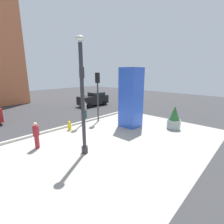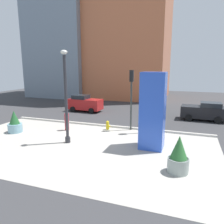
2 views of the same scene
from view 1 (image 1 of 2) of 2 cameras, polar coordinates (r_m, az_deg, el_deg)
name	(u,v)px [view 1 (image 1 of 2)]	position (r m, az deg, el deg)	size (l,w,h in m)	color
ground_plane	(52,127)	(14.53, -20.23, -5.02)	(60.00, 60.00, 0.00)	#38383A
plaza_pavement	(101,150)	(9.87, -3.75, -13.14)	(18.00, 10.00, 0.02)	#ADA89E
curb_strip	(57,129)	(13.76, -18.58, -5.57)	(18.00, 0.24, 0.16)	#B7B2A8
lamp_post	(83,100)	(8.72, -10.25, 4.00)	(0.44, 0.44, 6.19)	#2D2D33
art_pillar_blue	(131,98)	(13.48, 6.64, 4.94)	(1.48, 1.48, 4.84)	blue
potted_plant_by_pillar	(174,119)	(13.93, 20.91, -2.23)	(1.04, 1.04, 1.90)	gray
fire_hydrant	(69,126)	(13.29, -14.68, -4.65)	(0.36, 0.26, 0.75)	gold
traffic_light_far_side	(98,89)	(14.73, -5.06, 8.03)	(0.28, 0.42, 4.44)	#333833
traffic_light_corner	(82,87)	(14.20, -10.37, 8.71)	(0.28, 0.42, 4.87)	#333833
car_curb_west	(93,99)	(22.42, -6.50, 4.50)	(4.19, 2.12, 1.80)	black
pedestrian_by_curb	(85,109)	(16.47, -9.49, 1.07)	(0.40, 0.40, 1.63)	#236656
pedestrian_on_sidewalk	(36,134)	(10.71, -25.01, -7.01)	(0.50, 0.50, 1.62)	maroon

